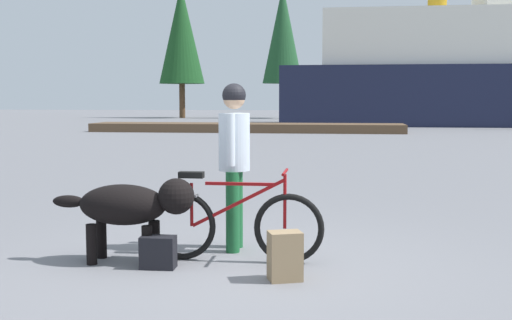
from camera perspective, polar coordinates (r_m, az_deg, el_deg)
ground_plane at (r=5.89m, az=-2.05°, el=-9.85°), size 160.00×160.00×0.00m
bicycle at (r=6.07m, az=-2.09°, el=-5.79°), size 1.72×0.44×0.89m
person_cyclist at (r=6.45m, az=-1.99°, el=0.89°), size 0.32×0.53×1.72m
dog at (r=6.11m, az=-11.20°, el=-4.10°), size 1.40×0.46×0.82m
backpack at (r=5.48m, az=2.65°, el=-8.70°), size 0.33×0.28×0.43m
handbag_pannier at (r=5.94m, az=-8.87°, el=-8.28°), size 0.32×0.19×0.30m
dock_pier at (r=29.80m, az=-0.89°, el=2.96°), size 14.74×2.32×0.40m
ferry_boat at (r=39.88m, az=20.20°, el=7.61°), size 23.76×7.21×9.04m
pine_tree_far_left at (r=52.14m, az=-6.78°, el=11.29°), size 3.67×3.67×10.83m
pine_tree_center at (r=50.72m, az=2.43°, el=11.33°), size 3.19×3.19×10.58m
pine_tree_far_right at (r=51.83m, az=21.98°, el=11.21°), size 4.31×4.31×11.81m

